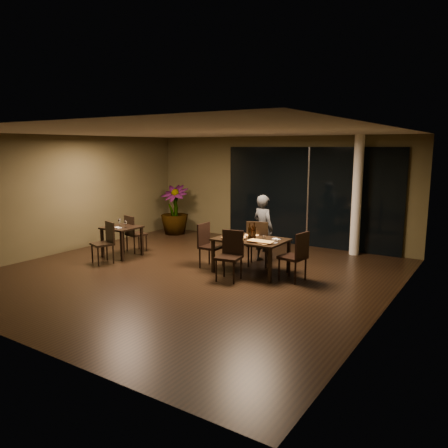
% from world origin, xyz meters
% --- Properties ---
extents(ground, '(8.00, 8.00, 0.00)m').
position_xyz_m(ground, '(0.00, 0.00, 0.00)').
color(ground, black).
rests_on(ground, ground).
extents(wall_back, '(8.00, 0.10, 3.00)m').
position_xyz_m(wall_back, '(0.00, 4.05, 1.50)').
color(wall_back, '#474126').
rests_on(wall_back, ground).
extents(wall_front, '(8.00, 0.10, 3.00)m').
position_xyz_m(wall_front, '(0.00, -4.05, 1.50)').
color(wall_front, '#474126').
rests_on(wall_front, ground).
extents(wall_left, '(0.10, 8.00, 3.00)m').
position_xyz_m(wall_left, '(-4.05, 0.00, 1.50)').
color(wall_left, '#474126').
rests_on(wall_left, ground).
extents(wall_right, '(0.10, 8.00, 3.00)m').
position_xyz_m(wall_right, '(4.05, 0.00, 1.50)').
color(wall_right, '#474126').
rests_on(wall_right, ground).
extents(ceiling, '(8.00, 8.00, 0.04)m').
position_xyz_m(ceiling, '(0.00, 0.00, 3.02)').
color(ceiling, silver).
rests_on(ceiling, wall_back).
extents(window_panel, '(5.00, 0.06, 2.70)m').
position_xyz_m(window_panel, '(1.00, 3.96, 1.35)').
color(window_panel, black).
rests_on(window_panel, ground).
extents(column, '(0.24, 0.24, 3.00)m').
position_xyz_m(column, '(2.40, 3.65, 1.50)').
color(column, white).
rests_on(column, ground).
extents(main_table, '(1.50, 1.00, 0.75)m').
position_xyz_m(main_table, '(1.00, 0.80, 0.68)').
color(main_table, black).
rests_on(main_table, ground).
extents(side_table, '(0.80, 0.80, 0.75)m').
position_xyz_m(side_table, '(-2.40, 0.30, 0.62)').
color(side_table, black).
rests_on(side_table, ground).
extents(chair_main_far, '(0.63, 0.63, 1.06)m').
position_xyz_m(chair_main_far, '(0.89, 1.33, 0.59)').
color(chair_main_far, black).
rests_on(chair_main_far, ground).
extents(chair_main_near, '(0.53, 0.53, 1.01)m').
position_xyz_m(chair_main_near, '(0.90, 0.13, 0.57)').
color(chair_main_near, black).
rests_on(chair_main_near, ground).
extents(chair_main_left, '(0.47, 0.47, 1.00)m').
position_xyz_m(chair_main_left, '(-0.04, 0.66, 0.56)').
color(chair_main_left, black).
rests_on(chair_main_left, ground).
extents(chair_main_right, '(0.53, 0.53, 1.02)m').
position_xyz_m(chair_main_right, '(2.09, 0.75, 0.57)').
color(chair_main_right, black).
rests_on(chair_main_right, ground).
extents(chair_side_far, '(0.54, 0.54, 0.96)m').
position_xyz_m(chair_side_far, '(-2.50, 0.80, 0.53)').
color(chair_side_far, black).
rests_on(chair_side_far, ground).
extents(chair_side_near, '(0.57, 0.57, 0.96)m').
position_xyz_m(chair_side_near, '(-2.27, -0.34, 0.54)').
color(chair_side_near, black).
rests_on(chair_side_near, ground).
extents(diner, '(0.62, 0.50, 1.60)m').
position_xyz_m(diner, '(0.78, 1.76, 0.80)').
color(diner, '#313337').
rests_on(diner, ground).
extents(potted_plant, '(0.98, 0.98, 1.53)m').
position_xyz_m(potted_plant, '(-3.13, 3.23, 0.77)').
color(potted_plant, '#204617').
rests_on(potted_plant, ground).
extents(pizza_board_left, '(0.55, 0.35, 0.01)m').
position_xyz_m(pizza_board_left, '(0.68, 0.62, 0.76)').
color(pizza_board_left, '#442C16').
rests_on(pizza_board_left, main_table).
extents(pizza_board_right, '(0.60, 0.45, 0.01)m').
position_xyz_m(pizza_board_right, '(1.36, 0.57, 0.76)').
color(pizza_board_right, '#452E16').
rests_on(pizza_board_right, main_table).
extents(oblong_pizza_left, '(0.54, 0.44, 0.02)m').
position_xyz_m(oblong_pizza_left, '(0.68, 0.62, 0.77)').
color(oblong_pizza_left, maroon).
rests_on(oblong_pizza_left, pizza_board_left).
extents(oblong_pizza_right, '(0.52, 0.24, 0.02)m').
position_xyz_m(oblong_pizza_right, '(1.36, 0.57, 0.77)').
color(oblong_pizza_right, maroon).
rests_on(oblong_pizza_right, pizza_board_right).
extents(round_pizza, '(0.31, 0.31, 0.01)m').
position_xyz_m(round_pizza, '(0.85, 1.09, 0.76)').
color(round_pizza, '#B32D13').
rests_on(round_pizza, main_table).
extents(bottle_a, '(0.07, 0.07, 0.33)m').
position_xyz_m(bottle_a, '(0.96, 0.81, 0.92)').
color(bottle_a, black).
rests_on(bottle_a, main_table).
extents(bottle_b, '(0.06, 0.06, 0.29)m').
position_xyz_m(bottle_b, '(1.02, 0.81, 0.89)').
color(bottle_b, black).
rests_on(bottle_b, main_table).
extents(bottle_c, '(0.08, 0.08, 0.35)m').
position_xyz_m(bottle_c, '(1.03, 0.87, 0.92)').
color(bottle_c, black).
rests_on(bottle_c, main_table).
extents(tumbler_left, '(0.07, 0.07, 0.09)m').
position_xyz_m(tumbler_left, '(0.73, 0.83, 0.79)').
color(tumbler_left, white).
rests_on(tumbler_left, main_table).
extents(tumbler_right, '(0.07, 0.07, 0.08)m').
position_xyz_m(tumbler_right, '(1.25, 0.93, 0.79)').
color(tumbler_right, white).
rests_on(tumbler_right, main_table).
extents(napkin_near, '(0.20, 0.15, 0.01)m').
position_xyz_m(napkin_near, '(1.59, 0.67, 0.76)').
color(napkin_near, white).
rests_on(napkin_near, main_table).
extents(napkin_far, '(0.20, 0.16, 0.01)m').
position_xyz_m(napkin_far, '(1.49, 1.03, 0.76)').
color(napkin_far, white).
rests_on(napkin_far, main_table).
extents(wine_glass_a, '(0.08, 0.08, 0.18)m').
position_xyz_m(wine_glass_a, '(-2.50, 0.34, 0.84)').
color(wine_glass_a, white).
rests_on(wine_glass_a, side_table).
extents(wine_glass_b, '(0.07, 0.07, 0.16)m').
position_xyz_m(wine_glass_b, '(-2.25, 0.29, 0.83)').
color(wine_glass_b, white).
rests_on(wine_glass_b, side_table).
extents(side_napkin, '(0.20, 0.15, 0.01)m').
position_xyz_m(side_napkin, '(-2.35, 0.13, 0.76)').
color(side_napkin, white).
rests_on(side_napkin, side_table).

